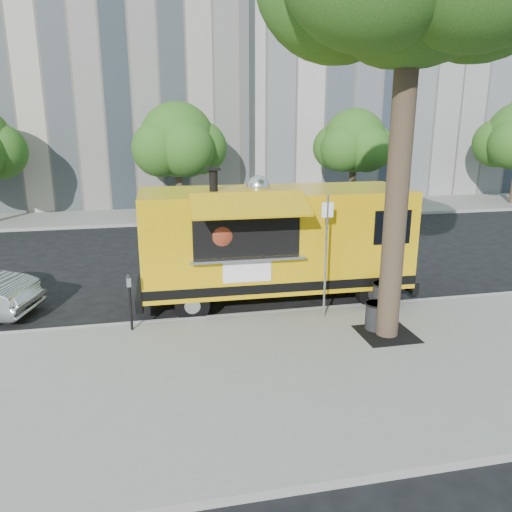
{
  "coord_description": "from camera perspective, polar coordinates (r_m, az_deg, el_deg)",
  "views": [
    {
      "loc": [
        -2.41,
        -12.29,
        4.82
      ],
      "look_at": [
        0.19,
        0.0,
        1.36
      ],
      "focal_mm": 35.0,
      "sensor_mm": 36.0,
      "label": 1
    }
  ],
  "objects": [
    {
      "name": "food_truck",
      "position": [
        13.22,
        2.1,
        1.76
      ],
      "size": [
        7.36,
        3.45,
        3.62
      ],
      "rotation": [
        0.0,
        0.0,
        -0.02
      ],
      "color": "#DDA70B",
      "rests_on": "ground"
    },
    {
      "name": "trash_bin_left",
      "position": [
        13.08,
        14.29,
        -4.36
      ],
      "size": [
        0.56,
        0.56,
        0.67
      ],
      "color": "black",
      "rests_on": "sidewalk"
    },
    {
      "name": "far_tree_b",
      "position": [
        25.05,
        -8.96,
        12.97
      ],
      "size": [
        3.6,
        3.6,
        5.5
      ],
      "color": "#33261C",
      "rests_on": "far_sidewalk"
    },
    {
      "name": "parking_meter",
      "position": [
        11.61,
        -14.23,
        -4.4
      ],
      "size": [
        0.11,
        0.11,
        1.33
      ],
      "color": "black",
      "rests_on": "sidewalk"
    },
    {
      "name": "building_mid",
      "position": [
        38.47,
        11.03,
        22.89
      ],
      "size": [
        20.0,
        14.0,
        20.0
      ],
      "primitive_type": "cube",
      "color": "#A59F9B",
      "rests_on": "ground"
    },
    {
      "name": "sidewalk",
      "position": [
        9.85,
        3.82,
        -13.42
      ],
      "size": [
        60.0,
        6.0,
        0.15
      ],
      "primitive_type": "cube",
      "color": "gray",
      "rests_on": "ground"
    },
    {
      "name": "ground",
      "position": [
        13.42,
        -0.82,
        -5.64
      ],
      "size": [
        120.0,
        120.0,
        0.0
      ],
      "primitive_type": "plane",
      "color": "black",
      "rests_on": "ground"
    },
    {
      "name": "tree_well",
      "position": [
        11.7,
        14.68,
        -8.62
      ],
      "size": [
        1.2,
        1.2,
        0.02
      ],
      "primitive_type": "cube",
      "color": "black",
      "rests_on": "sidewalk"
    },
    {
      "name": "far_sidewalk",
      "position": [
        26.34,
        -6.54,
        4.93
      ],
      "size": [
        60.0,
        5.0,
        0.15
      ],
      "primitive_type": "cube",
      "color": "gray",
      "rests_on": "ground"
    },
    {
      "name": "sign_post",
      "position": [
        11.83,
        8.0,
        0.7
      ],
      "size": [
        0.28,
        0.06,
        3.0
      ],
      "color": "silver",
      "rests_on": "sidewalk"
    },
    {
      "name": "far_tree_c",
      "position": [
        26.82,
        11.16,
        12.77
      ],
      "size": [
        3.24,
        3.24,
        5.21
      ],
      "color": "#33261C",
      "rests_on": "far_sidewalk"
    },
    {
      "name": "curb",
      "position": [
        12.55,
        0.01,
        -6.82
      ],
      "size": [
        60.0,
        0.14,
        0.16
      ],
      "primitive_type": "cube",
      "color": "#999993",
      "rests_on": "ground"
    },
    {
      "name": "trash_bin_right",
      "position": [
        11.79,
        13.56,
        -6.6
      ],
      "size": [
        0.53,
        0.53,
        0.64
      ],
      "color": "black",
      "rests_on": "sidewalk"
    }
  ]
}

